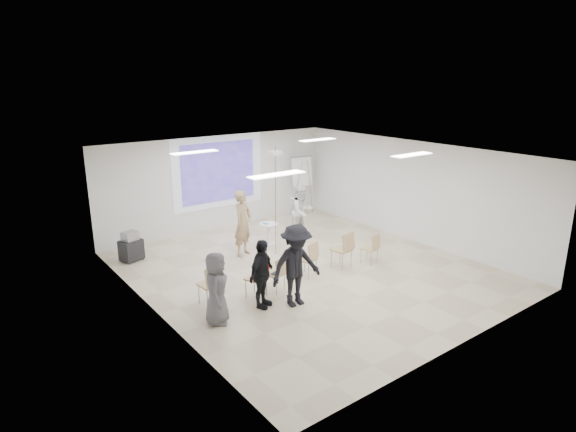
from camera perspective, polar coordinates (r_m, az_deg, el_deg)
floor at (r=12.48m, az=2.22°, el=-6.57°), size 8.00×9.00×0.10m
ceiling at (r=11.63m, az=2.39°, el=7.65°), size 8.00×9.00×0.10m
wall_back at (r=15.64m, az=-8.31°, el=3.97°), size 8.00×0.10×3.00m
wall_left at (r=10.02m, az=-15.99°, el=-3.57°), size 0.10×9.00×3.00m
wall_right at (r=14.78m, az=14.58°, el=2.89°), size 0.10×9.00×3.00m
projection_halo at (r=15.52m, az=-8.24°, el=5.19°), size 3.20×0.01×2.30m
projection_image at (r=15.50m, az=-8.21°, el=5.18°), size 2.60×0.01×1.90m
pedestal_table at (r=14.13m, az=-2.31°, el=-1.97°), size 0.71×0.71×0.67m
player_left at (r=13.16m, az=-5.37°, el=-0.34°), size 0.91×0.81×2.09m
player_right at (r=14.60m, az=1.67°, el=0.85°), size 0.92×0.76×1.81m
controller_left at (r=13.37m, az=-5.31°, el=1.40°), size 0.08×0.11×0.04m
controller_right at (r=14.61m, az=0.51°, el=2.14°), size 0.05×0.12×0.04m
chair_far_left at (r=10.56m, az=-9.11°, el=-7.73°), size 0.46×0.49×0.90m
chair_left_mid at (r=10.79m, az=-3.47°, el=-7.07°), size 0.55×0.57×0.89m
chair_left_inner at (r=11.08m, az=-1.26°, el=-6.59°), size 0.50×0.52×0.83m
chair_center at (r=11.84m, az=2.56°, el=-4.83°), size 0.54×0.56×0.90m
chair_right_inner at (r=12.42m, az=6.68°, el=-3.68°), size 0.52×0.55×0.97m
chair_right_far at (r=12.84m, az=9.92°, el=-3.56°), size 0.46×0.49×0.83m
red_jacket at (r=10.58m, az=-3.17°, el=-6.38°), size 0.47×0.27×0.44m
laptop at (r=11.15m, az=-1.62°, el=-6.69°), size 0.36×0.31×0.02m
audience_left at (r=10.22m, az=-3.15°, el=-6.31°), size 1.18×1.00×1.74m
audience_mid at (r=10.25m, az=0.96°, el=-5.26°), size 1.39×0.83×2.06m
audience_outer at (r=9.70m, az=-8.51°, el=-7.99°), size 0.91×0.98×1.68m
flipchart_easel at (r=17.01m, az=1.64°, el=5.31°), size 0.90×0.70×2.11m
av_cart at (r=13.58m, az=-18.11°, el=-3.55°), size 0.65×0.58×0.81m
ceiling_projector at (r=12.92m, az=-1.50°, el=6.90°), size 0.30×0.25×3.00m
fluor_panel_nw at (r=12.25m, az=-11.01°, el=7.42°), size 1.20×0.30×0.02m
fluor_panel_ne at (r=14.43m, az=3.53°, el=9.00°), size 1.20×0.30×0.02m
fluor_panel_sw at (r=9.27m, az=-1.34°, el=4.93°), size 1.20×0.30×0.02m
fluor_panel_se at (r=12.01m, az=14.48°, el=7.04°), size 1.20×0.30×0.02m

